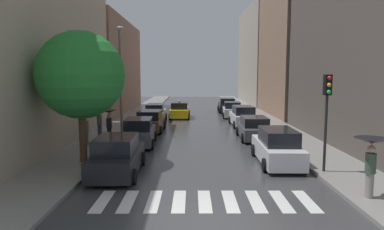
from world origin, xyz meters
TOP-DOWN VIEW (x-y plane):
  - ground_plane at (0.00, 24.00)m, footprint 28.00×72.00m
  - sidewalk_left at (-6.50, 24.00)m, footprint 3.00×72.00m
  - sidewalk_right at (6.50, 24.00)m, footprint 3.00×72.00m
  - crosswalk_stripes at (-0.00, 1.61)m, footprint 7.65×2.20m
  - building_left_near at (-11.00, 10.18)m, footprint 6.00×21.57m
  - building_left_mid at (-11.00, 31.39)m, footprint 6.00×18.87m
  - building_right_mid at (11.00, 27.76)m, footprint 6.00×13.06m
  - building_right_far at (11.00, 44.14)m, footprint 6.00×18.37m
  - parked_car_left_nearest at (-3.79, 4.96)m, footprint 2.15×4.58m
  - parked_car_left_second at (-3.81, 11.48)m, footprint 2.19×4.41m
  - parked_car_left_third at (-3.74, 16.88)m, footprint 2.19×4.52m
  - parked_car_left_fourth at (-3.92, 22.44)m, footprint 2.04×4.80m
  - parked_car_right_nearest at (3.80, 6.81)m, footprint 2.04×4.82m
  - parked_car_right_second at (3.83, 13.49)m, footprint 2.11×4.44m
  - parked_car_right_third at (3.98, 19.73)m, footprint 2.13×4.76m
  - parked_car_right_fourth at (3.75, 25.85)m, footprint 2.16×4.20m
  - parked_car_right_fifth at (3.75, 31.24)m, footprint 2.20×4.69m
  - taxi_midroad at (-1.73, 25.43)m, footprint 2.09×4.36m
  - pedestrian_foreground at (-6.99, 14.04)m, footprint 0.91×0.91m
  - pedestrian_near_tree at (-6.92, 10.66)m, footprint 0.36×0.36m
  - pedestrian_by_kerb at (-5.84, 12.11)m, footprint 0.96×0.96m
  - pedestrian_far_side at (5.75, 1.57)m, footprint 1.17×1.17m
  - street_tree_left at (-5.83, 6.66)m, footprint 4.24×4.24m
  - traffic_light_right_corner at (5.45, 4.91)m, footprint 0.30×0.42m
  - lamp_post_left at (-5.55, 14.61)m, footprint 0.60×0.28m

SIDE VIEW (x-z plane):
  - ground_plane at x=0.00m, z-range -0.04..0.00m
  - crosswalk_stripes at x=0.00m, z-range 0.00..0.01m
  - sidewalk_left at x=-6.50m, z-range 0.00..0.15m
  - sidewalk_right at x=6.50m, z-range 0.00..0.15m
  - parked_car_right_second at x=3.83m, z-range -0.05..1.53m
  - taxi_midroad at x=-1.73m, z-range -0.14..1.67m
  - parked_car_right_fourth at x=3.75m, z-range -0.05..1.58m
  - parked_car_left_third at x=-3.74m, z-range -0.05..1.61m
  - parked_car_right_fifth at x=3.75m, z-range -0.05..1.61m
  - parked_car_left_fourth at x=-3.92m, z-range -0.06..1.65m
  - parked_car_left_second at x=-3.81m, z-range -0.06..1.66m
  - parked_car_left_nearest at x=-3.79m, z-range -0.06..1.69m
  - parked_car_right_third at x=3.98m, z-range -0.06..1.70m
  - parked_car_right_nearest at x=3.80m, z-range -0.06..1.72m
  - pedestrian_near_tree at x=-6.92m, z-range 0.20..1.97m
  - pedestrian_foreground at x=-6.99m, z-range 0.55..2.51m
  - pedestrian_by_kerb at x=-5.84m, z-range 0.58..2.60m
  - pedestrian_far_side at x=5.75m, z-range 0.70..2.82m
  - traffic_light_right_corner at x=5.45m, z-range 1.14..5.44m
  - street_tree_left at x=-5.83m, z-range 1.22..7.62m
  - lamp_post_left at x=-5.55m, z-range 0.69..8.36m
  - building_left_mid at x=-11.00m, z-range 0.00..10.72m
  - building_left_near at x=-11.00m, z-range 0.00..12.67m
  - building_right_far at x=11.00m, z-range 0.00..14.68m
  - building_right_mid at x=11.00m, z-range 0.00..18.71m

